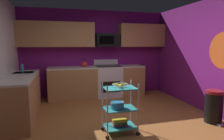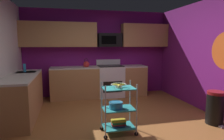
# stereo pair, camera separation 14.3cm
# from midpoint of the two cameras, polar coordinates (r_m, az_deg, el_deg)

# --- Properties ---
(floor) EXTENTS (4.40, 4.80, 0.04)m
(floor) POSITION_cam_midpoint_polar(r_m,az_deg,el_deg) (4.08, 0.59, -15.56)
(floor) COLOR #995B2D
(floor) RESTS_ON ground
(wall_back) EXTENTS (4.52, 0.06, 2.60)m
(wall_back) POSITION_cam_midpoint_polar(r_m,az_deg,el_deg) (6.13, -5.60, 4.90)
(wall_back) COLOR #751970
(wall_back) RESTS_ON ground
(wall_right) EXTENTS (0.06, 4.80, 2.60)m
(wall_right) POSITION_cam_midpoint_polar(r_m,az_deg,el_deg) (4.87, 26.82, 3.43)
(wall_right) COLOR #751970
(wall_right) RESTS_ON ground
(wall_flower_decal) EXTENTS (0.00, 0.77, 0.77)m
(wall_flower_decal) POSITION_cam_midpoint_polar(r_m,az_deg,el_deg) (4.64, 28.86, 4.99)
(wall_flower_decal) COLOR #E5591E
(counter_run) EXTENTS (3.62, 2.57, 0.92)m
(counter_run) POSITION_cam_midpoint_polar(r_m,az_deg,el_deg) (5.31, -12.37, -4.78)
(counter_run) COLOR #B27F4C
(counter_run) RESTS_ON ground
(oven_range) EXTENTS (0.76, 0.65, 1.10)m
(oven_range) POSITION_cam_midpoint_polar(r_m,az_deg,el_deg) (5.98, -1.81, -3.08)
(oven_range) COLOR white
(oven_range) RESTS_ON ground
(upper_cabinets) EXTENTS (4.40, 0.33, 0.70)m
(upper_cabinets) POSITION_cam_midpoint_polar(r_m,az_deg,el_deg) (5.93, -6.07, 10.12)
(upper_cabinets) COLOR #B27F4C
(microwave) EXTENTS (0.70, 0.39, 0.40)m
(microwave) POSITION_cam_midpoint_polar(r_m,az_deg,el_deg) (5.98, -2.10, 8.70)
(microwave) COLOR black
(rolling_cart) EXTENTS (0.61, 0.39, 0.91)m
(rolling_cart) POSITION_cam_midpoint_polar(r_m,az_deg,el_deg) (3.53, 1.13, -11.13)
(rolling_cart) COLOR silver
(rolling_cart) RESTS_ON ground
(fruit_bowl) EXTENTS (0.27, 0.27, 0.07)m
(fruit_bowl) POSITION_cam_midpoint_polar(r_m,az_deg,el_deg) (3.41, 1.15, -4.39)
(fruit_bowl) COLOR silver
(fruit_bowl) RESTS_ON rolling_cart
(mixing_bowl_large) EXTENTS (0.25, 0.25, 0.11)m
(mixing_bowl_large) POSITION_cam_midpoint_polar(r_m,az_deg,el_deg) (3.49, 0.34, -10.17)
(mixing_bowl_large) COLOR #338CBF
(mixing_bowl_large) RESTS_ON rolling_cart
(book_stack) EXTENTS (0.26, 0.18, 0.12)m
(book_stack) POSITION_cam_midpoint_polar(r_m,az_deg,el_deg) (3.62, 1.12, -15.12)
(book_stack) COLOR #1E4C8C
(book_stack) RESTS_ON rolling_cart
(kettle) EXTENTS (0.21, 0.18, 0.26)m
(kettle) POSITION_cam_midpoint_polar(r_m,az_deg,el_deg) (5.78, -8.82, 1.66)
(kettle) COLOR red
(kettle) RESTS_ON counter_run
(dish_soap_bottle) EXTENTS (0.06, 0.06, 0.20)m
(dish_soap_bottle) POSITION_cam_midpoint_polar(r_m,az_deg,el_deg) (5.06, -25.41, 0.45)
(dish_soap_bottle) COLOR #2D8CBF
(dish_soap_bottle) RESTS_ON counter_run
(trash_can) EXTENTS (0.34, 0.42, 0.66)m
(trash_can) POSITION_cam_midpoint_polar(r_m,az_deg,el_deg) (4.49, 26.67, -9.48)
(trash_can) COLOR black
(trash_can) RESTS_ON ground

